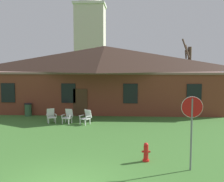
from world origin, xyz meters
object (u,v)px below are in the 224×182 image
at_px(lawn_chair_by_porch, 51,115).
at_px(fire_hydrant, 146,152).
at_px(lawn_chair_near_door, 68,116).
at_px(stop_sign, 192,118).
at_px(trash_bin, 28,110).
at_px(lawn_chair_left_end, 86,117).

xyz_separation_m(lawn_chair_by_porch, fire_hydrant, (6.00, -7.24, -0.12)).
height_order(lawn_chair_by_porch, lawn_chair_near_door, same).
distance_m(lawn_chair_by_porch, lawn_chair_near_door, 1.19).
distance_m(stop_sign, fire_hydrant, 2.47).
xyz_separation_m(lawn_chair_near_door, trash_bin, (-3.60, 2.36, -0.00)).
relative_size(lawn_chair_by_porch, lawn_chair_left_end, 1.00).
bearing_deg(stop_sign, lawn_chair_by_porch, 133.29).
bearing_deg(fire_hydrant, lawn_chair_left_end, 117.11).
relative_size(stop_sign, trash_bin, 2.89).
bearing_deg(lawn_chair_near_door, stop_sign, -51.14).
relative_size(lawn_chair_by_porch, trash_bin, 0.98).
bearing_deg(lawn_chair_by_porch, stop_sign, -46.71).
xyz_separation_m(lawn_chair_by_porch, trash_bin, (-2.42, 2.26, -0.00)).
bearing_deg(trash_bin, lawn_chair_near_door, -33.20).
height_order(lawn_chair_by_porch, trash_bin, trash_bin).
bearing_deg(stop_sign, lawn_chair_near_door, 128.86).
height_order(lawn_chair_left_end, trash_bin, trash_bin).
xyz_separation_m(lawn_chair_left_end, trash_bin, (-4.89, 2.60, -0.00)).
distance_m(lawn_chair_by_porch, fire_hydrant, 9.40).
distance_m(stop_sign, trash_bin, 14.52).
bearing_deg(lawn_chair_near_door, lawn_chair_by_porch, 175.06).
distance_m(stop_sign, lawn_chair_by_porch, 11.24).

